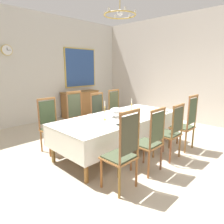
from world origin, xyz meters
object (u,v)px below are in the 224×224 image
chair_south_c (171,131)px  sideboard (81,103)px  candlestick_west (105,112)px  bowl_far_left (165,111)px  chair_south_a (123,151)px  spoon_secondary (115,127)px  spoon_primary (137,118)px  mounted_clock (7,50)px  framed_painting (81,68)px  chair_north_d (117,110)px  candlestick_east (131,108)px  bowl_near_left (135,119)px  bowl_far_right (91,115)px  chair_north_a (51,125)px  chair_north_b (78,117)px  chair_north_c (100,114)px  chair_south_d (186,123)px  chandelier (120,14)px  chair_south_b (150,140)px  bowl_near_right (120,125)px  soup_tureen (116,112)px  dining_table (119,120)px

chair_south_c → sideboard: bearing=76.8°
candlestick_west → bowl_far_left: (1.49, -0.48, -0.14)m
chair_south_a → spoon_secondary: (0.42, 0.56, 0.15)m
chair_south_a → spoon_primary: chair_south_a is taller
spoon_secondary → mounted_clock: (-0.32, 3.83, 1.47)m
mounted_clock → framed_painting: framed_painting is taller
chair_north_d → candlestick_east: (-0.61, -1.00, 0.29)m
bowl_near_left → sideboard: bearing=69.4°
bowl_far_right → sideboard: size_ratio=0.10×
chair_north_d → chair_north_a: bearing=0.0°
chair_north_b → chair_north_c: (0.71, -0.01, -0.03)m
spoon_primary → framed_painting: bearing=63.2°
sideboard → bowl_near_left: bearing=69.4°
chair_north_a → chair_north_c: 1.41m
spoon_secondary → sideboard: (1.96, 3.59, -0.30)m
chair_south_a → chair_south_d: size_ratio=1.01×
bowl_far_right → sideboard: 3.20m
bowl_far_right → chandelier: 2.06m
chair_north_a → chair_north_c: chair_north_a is taller
framed_painting → chair_north_a: bearing=-137.7°
chair_south_b → bowl_near_left: bearing=59.4°
spoon_primary → sideboard: 3.75m
chair_south_a → chair_north_b: bearing=70.8°
chair_south_c → chair_north_d: (0.64, 2.00, 0.02)m
chair_north_c → framed_painting: 2.92m
bowl_near_right → sideboard: sideboard is taller
chair_north_b → bowl_far_right: (-0.05, -0.54, 0.16)m
spoon_primary → mounted_clock: bearing=100.1°
chair_south_c → chair_south_a: bearing=-179.7°
chair_north_d → chair_south_b: bearing=56.0°
chair_south_b → bowl_near_left: (0.35, 0.59, 0.19)m
soup_tureen → framed_painting: size_ratio=0.20×
sideboard → framed_painting: size_ratio=1.02×
chandelier → mounted_clock: bearing=105.3°
chair_south_d → spoon_primary: size_ratio=6.78×
chair_north_d → bowl_near_left: size_ratio=7.96×
mounted_clock → framed_painting: (2.52, 0.01, -0.49)m
chair_north_c → bowl_near_right: bearing=59.0°
chair_north_b → chair_south_c: 2.13m
bowl_far_right → spoon_secondary: size_ratio=0.81×
chair_north_b → soup_tureen: chair_north_b is taller
soup_tureen → chair_south_c: bearing=-65.0°
chair_north_b → bowl_far_right: size_ratio=8.51×
bowl_far_left → chair_south_b: bearing=-159.6°
chair_north_d → spoon_secondary: chair_north_d is taller
chair_south_a → sideboard: bearing=60.1°
bowl_near_right → bowl_far_left: size_ratio=0.94×
chair_south_a → bowl_near_left: (1.05, 0.59, 0.16)m
dining_table → candlestick_east: (0.41, 0.00, 0.20)m
chair_south_b → spoon_primary: chair_south_b is taller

